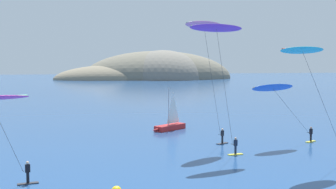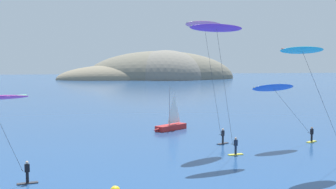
{
  "view_description": "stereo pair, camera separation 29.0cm",
  "coord_description": "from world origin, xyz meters",
  "px_view_note": "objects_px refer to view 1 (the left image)",
  "views": [
    {
      "loc": [
        -5.59,
        -14.34,
        9.0
      ],
      "look_at": [
        2.63,
        23.87,
        5.96
      ],
      "focal_mm": 45.0,
      "sensor_mm": 36.0,
      "label": 1
    },
    {
      "loc": [
        -5.3,
        -14.4,
        9.0
      ],
      "look_at": [
        2.63,
        23.87,
        5.96
      ],
      "focal_mm": 45.0,
      "sensor_mm": 36.0,
      "label": 2
    }
  ],
  "objects_px": {
    "sailboat_near": "(169,125)",
    "kitesurfer_pink": "(205,33)",
    "kitesurfer_blue": "(276,91)",
    "kitesurfer_cyan": "(306,59)",
    "kitesurfer_purple": "(218,38)"
  },
  "relations": [
    {
      "from": "kitesurfer_cyan",
      "to": "sailboat_near",
      "type": "bearing_deg",
      "value": 107.52
    },
    {
      "from": "kitesurfer_pink",
      "to": "kitesurfer_blue",
      "type": "bearing_deg",
      "value": -6.88
    },
    {
      "from": "sailboat_near",
      "to": "kitesurfer_blue",
      "type": "bearing_deg",
      "value": -55.44
    },
    {
      "from": "kitesurfer_cyan",
      "to": "kitesurfer_blue",
      "type": "bearing_deg",
      "value": 78.23
    },
    {
      "from": "kitesurfer_pink",
      "to": "kitesurfer_cyan",
      "type": "bearing_deg",
      "value": -60.68
    },
    {
      "from": "sailboat_near",
      "to": "kitesurfer_pink",
      "type": "height_order",
      "value": "kitesurfer_pink"
    },
    {
      "from": "sailboat_near",
      "to": "kitesurfer_blue",
      "type": "height_order",
      "value": "kitesurfer_blue"
    },
    {
      "from": "kitesurfer_blue",
      "to": "sailboat_near",
      "type": "bearing_deg",
      "value": 124.56
    },
    {
      "from": "kitesurfer_cyan",
      "to": "kitesurfer_purple",
      "type": "bearing_deg",
      "value": 135.98
    },
    {
      "from": "sailboat_near",
      "to": "kitesurfer_purple",
      "type": "xyz_separation_m",
      "value": [
        1.16,
        -16.38,
        10.54
      ]
    },
    {
      "from": "kitesurfer_blue",
      "to": "kitesurfer_pink",
      "type": "distance_m",
      "value": 9.72
    },
    {
      "from": "kitesurfer_blue",
      "to": "kitesurfer_pink",
      "type": "height_order",
      "value": "kitesurfer_pink"
    },
    {
      "from": "kitesurfer_blue",
      "to": "kitesurfer_purple",
      "type": "bearing_deg",
      "value": -155.15
    },
    {
      "from": "kitesurfer_blue",
      "to": "kitesurfer_pink",
      "type": "xyz_separation_m",
      "value": [
        -7.55,
        0.91,
        6.05
      ]
    },
    {
      "from": "sailboat_near",
      "to": "kitesurfer_cyan",
      "type": "distance_m",
      "value": 24.57
    }
  ]
}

